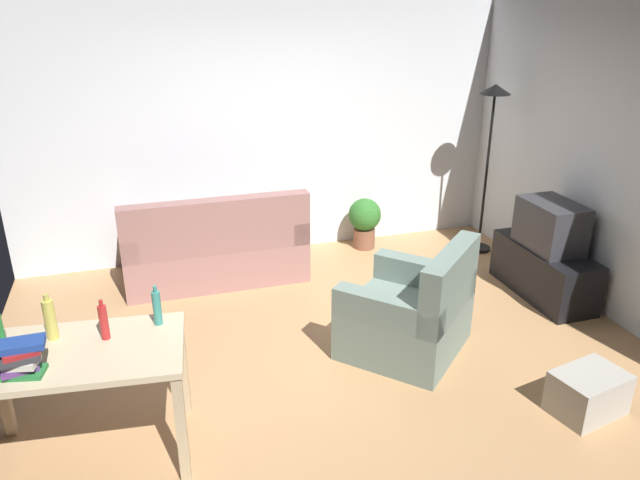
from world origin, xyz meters
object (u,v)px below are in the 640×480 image
(book_stack, at_px, (20,357))
(storage_box, at_px, (588,393))
(torchiere_lamp, at_px, (492,123))
(couch, at_px, (215,250))
(armchair, at_px, (412,314))
(bottle_red, at_px, (104,322))
(desk, at_px, (80,366))
(bottle_tall, at_px, (157,307))
(bottle_squat, at_px, (50,319))
(tv, at_px, (551,225))
(potted_plant, at_px, (365,220))
(tv_stand, at_px, (544,271))

(book_stack, bearing_deg, storage_box, -6.27)
(torchiere_lamp, distance_m, book_stack, 4.88)
(couch, relative_size, armchair, 1.42)
(couch, height_order, bottle_red, bottle_red)
(couch, xyz_separation_m, armchair, (1.30, -1.77, 0.01))
(desk, xyz_separation_m, bottle_tall, (0.47, 0.17, 0.23))
(torchiere_lamp, distance_m, armchair, 2.54)
(torchiere_lamp, height_order, storage_box, torchiere_lamp)
(desk, distance_m, bottle_tall, 0.55)
(desk, relative_size, armchair, 1.03)
(desk, xyz_separation_m, bottle_squat, (-0.14, 0.18, 0.24))
(tv, relative_size, armchair, 0.49)
(potted_plant, distance_m, bottle_red, 3.68)
(tv, bearing_deg, bottle_squat, 101.87)
(torchiere_lamp, height_order, bottle_tall, torchiere_lamp)
(bottle_red, bearing_deg, bottle_tall, 15.38)
(potted_plant, xyz_separation_m, bottle_squat, (-2.92, -2.43, 0.56))
(couch, bearing_deg, potted_plant, -169.56)
(potted_plant, height_order, bottle_squat, bottle_squat)
(tv_stand, distance_m, potted_plant, 1.98)
(storage_box, bearing_deg, bottle_squat, 167.91)
(torchiere_lamp, distance_m, bottle_squat, 4.62)
(tv_stand, xyz_separation_m, tv, (0.00, 0.00, 0.46))
(desk, relative_size, bottle_squat, 4.33)
(couch, xyz_separation_m, bottle_squat, (-1.23, -2.12, 0.58))
(armchair, height_order, bottle_red, bottle_red)
(tv, bearing_deg, potted_plant, 37.71)
(torchiere_lamp, xyz_separation_m, bottle_red, (-3.83, -2.10, -0.54))
(torchiere_lamp, xyz_separation_m, book_stack, (-4.25, -2.34, -0.55))
(tv_stand, bearing_deg, storage_box, 153.90)
(bottle_squat, bearing_deg, storage_box, -12.09)
(torchiere_lamp, relative_size, armchair, 1.47)
(couch, relative_size, desk, 1.38)
(bottle_squat, distance_m, bottle_red, 0.32)
(bottle_squat, bearing_deg, desk, -52.44)
(storage_box, relative_size, bottle_squat, 1.64)
(bottle_red, relative_size, book_stack, 0.94)
(bottle_red, bearing_deg, tv, 14.12)
(torchiere_lamp, bearing_deg, desk, -151.28)
(book_stack, bearing_deg, tv_stand, 15.81)
(desk, bearing_deg, tv, 20.66)
(tv_stand, height_order, armchair, armchair)
(potted_plant, xyz_separation_m, armchair, (-0.39, -2.08, -0.01))
(storage_box, bearing_deg, armchair, 127.56)
(tv, height_order, potted_plant, tv)
(armchair, height_order, book_stack, book_stack)
(potted_plant, relative_size, armchair, 0.46)
(couch, relative_size, tv, 2.92)
(storage_box, xyz_separation_m, bottle_squat, (-3.35, 0.72, 0.74))
(torchiere_lamp, bearing_deg, book_stack, -151.20)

